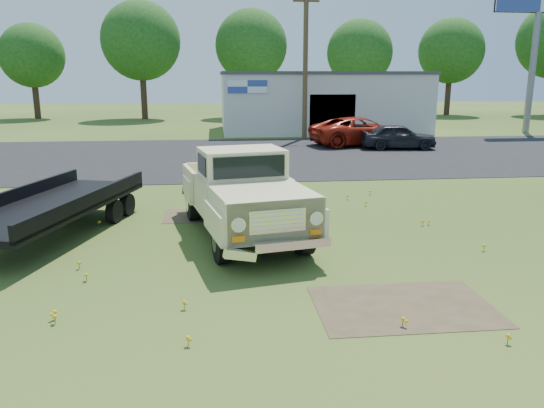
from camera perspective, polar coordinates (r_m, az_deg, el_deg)
The scene contains 16 objects.
ground at distance 11.80m, azimuth 2.08°, elevation -5.27°, with size 140.00×140.00×0.00m, color #2F4D18.
asphalt_lot at distance 26.38m, azimuth -2.59°, elevation 5.23°, with size 90.00×14.00×0.02m, color black.
dirt_patch_a at distance 9.43m, azimuth 13.98°, elevation -10.65°, with size 3.00×2.00×0.01m, color #493C27.
dirt_patch_b at distance 15.04m, azimuth -7.41°, elevation -1.22°, with size 2.20×1.60×0.01m, color #493C27.
commercial_building at distance 38.84m, azimuth 5.25°, elevation 10.96°, with size 14.20×8.20×4.15m.
billboard at distance 41.49m, azimuth 26.82°, elevation 18.71°, with size 6.10×0.45×11.05m.
utility_pole_mid at distance 33.54m, azimuth 3.61°, elevation 14.87°, with size 1.60×0.30×9.00m.
treeline_b at distance 54.60m, azimuth -24.42°, elevation 14.32°, with size 5.76×5.76×8.57m.
treeline_c at distance 51.05m, azimuth -13.93°, elevation 16.67°, with size 7.04×7.04×10.47m.
treeline_d at distance 51.76m, azimuth -2.24°, elevation 16.64°, with size 6.72×6.72×10.00m.
treeline_e at distance 51.92m, azimuth 9.41°, elevation 15.76°, with size 6.08×6.08×9.04m.
treeline_f at distance 57.67m, azimuth 18.71°, elevation 15.33°, with size 6.40×6.40×9.52m.
vintage_pickup_truck at distance 12.85m, azimuth -3.24°, elevation 1.26°, with size 2.30×5.92×2.15m, color beige, non-canonical shape.
flatbed_trailer at distance 13.88m, azimuth -22.69°, elevation 0.32°, with size 2.15×6.45×1.76m, color black, non-canonical shape.
red_pickup at distance 30.64m, azimuth 9.49°, elevation 7.71°, with size 2.62×5.69×1.58m, color maroon.
dark_sedan at distance 29.41m, azimuth 13.43°, elevation 7.06°, with size 1.59×3.96×1.35m, color black.
Camera 1 is at (-1.62, -11.05, 3.80)m, focal length 35.00 mm.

